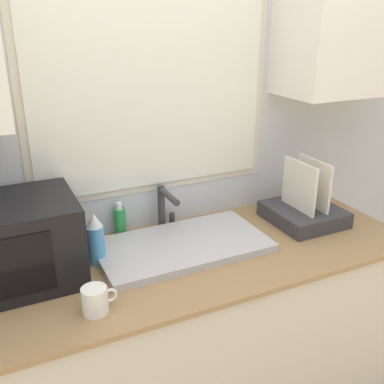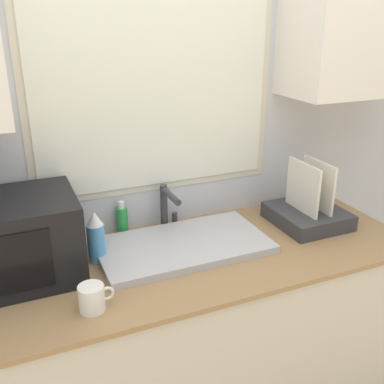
{
  "view_description": "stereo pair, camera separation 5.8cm",
  "coord_description": "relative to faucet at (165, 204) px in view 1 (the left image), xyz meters",
  "views": [
    {
      "loc": [
        -0.65,
        -1.08,
        1.77
      ],
      "look_at": [
        0.01,
        0.29,
        1.17
      ],
      "focal_mm": 42.0,
      "sensor_mm": 36.0,
      "label": 1
    },
    {
      "loc": [
        -0.6,
        -1.1,
        1.77
      ],
      "look_at": [
        0.01,
        0.29,
        1.17
      ],
      "focal_mm": 42.0,
      "sensor_mm": 36.0,
      "label": 2
    }
  ],
  "objects": [
    {
      "name": "dish_rack",
      "position": [
        0.6,
        -0.19,
        -0.07
      ],
      "size": [
        0.3,
        0.31,
        0.29
      ],
      "color": "#333338",
      "rests_on": "countertop"
    },
    {
      "name": "microwave",
      "position": [
        -0.63,
        -0.14,
        0.03
      ],
      "size": [
        0.45,
        0.36,
        0.3
      ],
      "color": "black",
      "rests_on": "countertop"
    },
    {
      "name": "mug_near_sink",
      "position": [
        -0.42,
        -0.45,
        -0.08
      ],
      "size": [
        0.12,
        0.08,
        0.09
      ],
      "color": "white",
      "rests_on": "countertop"
    },
    {
      "name": "faucet",
      "position": [
        0.0,
        0.0,
        0.0
      ],
      "size": [
        0.08,
        0.19,
        0.2
      ],
      "color": "#333338",
      "rests_on": "countertop"
    },
    {
      "name": "wall_back",
      "position": [
        -0.01,
        0.06,
        0.42
      ],
      "size": [
        6.0,
        0.38,
        2.6
      ],
      "color": "silver",
      "rests_on": "ground_plane"
    },
    {
      "name": "sink_basin",
      "position": [
        -0.0,
        -0.19,
        -0.11
      ],
      "size": [
        0.68,
        0.38,
        0.03
      ],
      "color": "#B2B2B7",
      "rests_on": "countertop"
    },
    {
      "name": "soap_bottle",
      "position": [
        -0.19,
        0.04,
        -0.06
      ],
      "size": [
        0.05,
        0.05,
        0.15
      ],
      "color": "#268C3F",
      "rests_on": "countertop"
    },
    {
      "name": "spray_bottle",
      "position": [
        -0.34,
        -0.14,
        -0.02
      ],
      "size": [
        0.07,
        0.07,
        0.2
      ],
      "color": "#4C99D8",
      "rests_on": "countertop"
    },
    {
      "name": "countertop",
      "position": [
        -0.01,
        -0.25,
        -0.56
      ],
      "size": [
        1.86,
        0.68,
        0.89
      ],
      "color": "beige",
      "rests_on": "ground_plane"
    }
  ]
}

